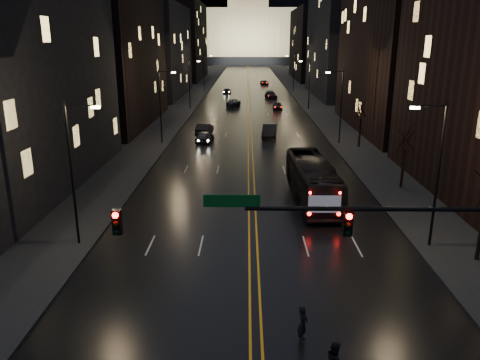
{
  "coord_description": "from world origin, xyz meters",
  "views": [
    {
      "loc": [
        -0.44,
        -16.95,
        12.44
      ],
      "look_at": [
        -0.84,
        10.18,
        4.28
      ],
      "focal_mm": 35.0,
      "sensor_mm": 36.0,
      "label": 1
    }
  ],
  "objects_px": {
    "pedestrian_a": "(303,324)",
    "traffic_signal": "(409,236)",
    "oncoming_car_b": "(205,129)",
    "receding_car_a": "(269,131)",
    "oncoming_car_a": "(205,137)",
    "bus": "(312,181)"
  },
  "relations": [
    {
      "from": "oncoming_car_b",
      "to": "receding_car_a",
      "type": "xyz_separation_m",
      "value": [
        8.76,
        -1.42,
        0.04
      ]
    },
    {
      "from": "traffic_signal",
      "to": "bus",
      "type": "relative_size",
      "value": 1.45
    },
    {
      "from": "oncoming_car_a",
      "to": "pedestrian_a",
      "type": "bearing_deg",
      "value": 108.59
    },
    {
      "from": "oncoming_car_a",
      "to": "oncoming_car_b",
      "type": "bearing_deg",
      "value": -76.98
    },
    {
      "from": "traffic_signal",
      "to": "oncoming_car_b",
      "type": "relative_size",
      "value": 3.59
    },
    {
      "from": "traffic_signal",
      "to": "oncoming_car_b",
      "type": "height_order",
      "value": "traffic_signal"
    },
    {
      "from": "oncoming_car_b",
      "to": "traffic_signal",
      "type": "bearing_deg",
      "value": 111.2
    },
    {
      "from": "pedestrian_a",
      "to": "traffic_signal",
      "type": "bearing_deg",
      "value": -70.81
    },
    {
      "from": "bus",
      "to": "traffic_signal",
      "type": "bearing_deg",
      "value": -89.2
    },
    {
      "from": "traffic_signal",
      "to": "oncoming_car_a",
      "type": "height_order",
      "value": "traffic_signal"
    },
    {
      "from": "traffic_signal",
      "to": "pedestrian_a",
      "type": "distance_m",
      "value": 5.8
    },
    {
      "from": "traffic_signal",
      "to": "bus",
      "type": "distance_m",
      "value": 19.2
    },
    {
      "from": "traffic_signal",
      "to": "oncoming_car_a",
      "type": "bearing_deg",
      "value": 105.93
    },
    {
      "from": "bus",
      "to": "oncoming_car_b",
      "type": "relative_size",
      "value": 2.47
    },
    {
      "from": "traffic_signal",
      "to": "pedestrian_a",
      "type": "bearing_deg",
      "value": 174.83
    },
    {
      "from": "bus",
      "to": "oncoming_car_a",
      "type": "relative_size",
      "value": 2.68
    },
    {
      "from": "bus",
      "to": "pedestrian_a",
      "type": "height_order",
      "value": "bus"
    },
    {
      "from": "traffic_signal",
      "to": "pedestrian_a",
      "type": "height_order",
      "value": "traffic_signal"
    },
    {
      "from": "oncoming_car_b",
      "to": "receding_car_a",
      "type": "bearing_deg",
      "value": 177.2
    },
    {
      "from": "bus",
      "to": "oncoming_car_a",
      "type": "distance_m",
      "value": 24.28
    },
    {
      "from": "oncoming_car_a",
      "to": "receding_car_a",
      "type": "bearing_deg",
      "value": -147.74
    },
    {
      "from": "oncoming_car_b",
      "to": "pedestrian_a",
      "type": "height_order",
      "value": "pedestrian_a"
    }
  ]
}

